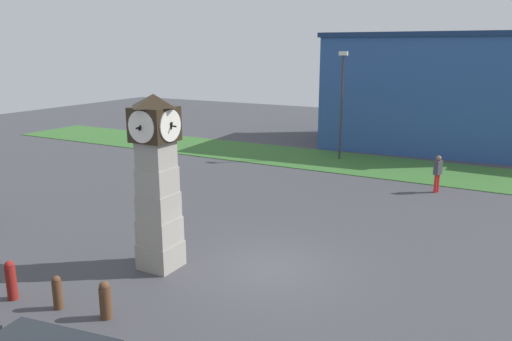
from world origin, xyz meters
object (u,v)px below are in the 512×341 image
at_px(clock_tower, 157,182).
at_px(pedestrian_near_bench, 438,171).
at_px(bollard_mid_row, 57,292).
at_px(street_lamp_far_side, 342,98).
at_px(bollard_near_tower, 11,280).
at_px(bollard_far_row, 105,300).

bearing_deg(clock_tower, pedestrian_near_bench, 64.49).
relative_size(bollard_mid_row, pedestrian_near_bench, 0.52).
distance_m(bollard_mid_row, pedestrian_near_bench, 17.55).
bearing_deg(pedestrian_near_bench, bollard_mid_row, -112.91).
bearing_deg(bollard_mid_row, street_lamp_far_side, 89.04).
distance_m(pedestrian_near_bench, street_lamp_far_side, 8.45).
bearing_deg(street_lamp_far_side, bollard_near_tower, -95.01).
bearing_deg(bollard_far_row, bollard_near_tower, -170.41).
relative_size(bollard_near_tower, street_lamp_far_side, 0.17).
relative_size(clock_tower, bollard_mid_row, 5.82).
height_order(bollard_near_tower, pedestrian_near_bench, pedestrian_near_bench).
xyz_separation_m(bollard_far_row, street_lamp_far_side, (-1.11, 20.61, 3.23)).
relative_size(clock_tower, pedestrian_near_bench, 3.02).
height_order(bollard_mid_row, pedestrian_near_bench, pedestrian_near_bench).
bearing_deg(bollard_far_row, pedestrian_near_bench, 71.34).
bearing_deg(bollard_near_tower, bollard_far_row, 9.59).
distance_m(bollard_near_tower, bollard_mid_row, 1.52).
xyz_separation_m(bollard_near_tower, street_lamp_far_side, (1.85, 21.11, 3.17)).
height_order(bollard_far_row, pedestrian_near_bench, pedestrian_near_bench).
xyz_separation_m(pedestrian_near_bench, street_lamp_far_side, (-6.48, 4.70, 2.72)).
height_order(bollard_near_tower, bollard_mid_row, bollard_near_tower).
xyz_separation_m(bollard_near_tower, pedestrian_near_bench, (8.33, 16.40, 0.46)).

